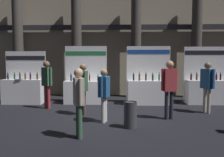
# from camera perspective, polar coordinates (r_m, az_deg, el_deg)

# --- Properties ---
(ground_plane) EXTENTS (26.86, 26.86, 0.00)m
(ground_plane) POSITION_cam_1_polar(r_m,az_deg,el_deg) (7.79, -3.11, -9.15)
(ground_plane) COLOR black
(hall_colonnade) EXTENTS (13.43, 1.09, 6.41)m
(hall_colonnade) POSITION_cam_1_polar(r_m,az_deg,el_deg) (12.05, -1.32, 10.68)
(hall_colonnade) COLOR tan
(hall_colonnade) RESTS_ON ground_plane
(exhibitor_booth_0) EXTENTS (1.76, 0.70, 2.23)m
(exhibitor_booth_0) POSITION_cam_1_polar(r_m,az_deg,el_deg) (10.48, -21.20, -2.54)
(exhibitor_booth_0) COLOR white
(exhibitor_booth_0) RESTS_ON ground_plane
(exhibitor_booth_1) EXTENTS (1.82, 0.66, 2.46)m
(exhibitor_booth_1) POSITION_cam_1_polar(r_m,az_deg,el_deg) (9.86, -6.71, -2.69)
(exhibitor_booth_1) COLOR white
(exhibitor_booth_1) RESTS_ON ground_plane
(exhibitor_booth_2) EXTENTS (1.85, 0.66, 2.44)m
(exhibitor_booth_2) POSITION_cam_1_polar(r_m,az_deg,el_deg) (9.72, 9.18, -2.76)
(exhibitor_booth_2) COLOR white
(exhibitor_booth_2) RESTS_ON ground_plane
(exhibitor_booth_3) EXTENTS (1.91, 0.66, 2.43)m
(exhibitor_booth_3) POSITION_cam_1_polar(r_m,az_deg,el_deg) (10.52, 22.83, -2.50)
(exhibitor_booth_3) COLOR white
(exhibitor_booth_3) RESTS_ON ground_plane
(trash_bin) EXTENTS (0.36, 0.36, 0.72)m
(trash_bin) POSITION_cam_1_polar(r_m,az_deg,el_deg) (6.34, 4.60, -8.99)
(trash_bin) COLOR #38383D
(trash_bin) RESTS_ON ground_plane
(visitor_0) EXTENTS (0.53, 0.32, 1.84)m
(visitor_0) POSITION_cam_1_polar(r_m,az_deg,el_deg) (7.30, 14.12, -1.39)
(visitor_0) COLOR #23232D
(visitor_0) RESTS_ON ground_plane
(visitor_1) EXTENTS (0.32, 0.48, 1.66)m
(visitor_1) POSITION_cam_1_polar(r_m,az_deg,el_deg) (5.44, -8.30, -4.69)
(visitor_1) COLOR #33563D
(visitor_1) RESTS_ON ground_plane
(visitor_2) EXTENTS (0.39, 0.58, 1.79)m
(visitor_2) POSITION_cam_1_polar(r_m,az_deg,el_deg) (8.62, 22.71, -0.83)
(visitor_2) COLOR #ADA393
(visitor_2) RESTS_ON ground_plane
(visitor_3) EXTENTS (0.44, 0.36, 1.82)m
(visitor_3) POSITION_cam_1_polar(r_m,az_deg,el_deg) (9.01, -15.98, -0.44)
(visitor_3) COLOR maroon
(visitor_3) RESTS_ON ground_plane
(visitor_5) EXTENTS (0.35, 0.52, 1.59)m
(visitor_5) POSITION_cam_1_polar(r_m,az_deg,el_deg) (6.77, -2.00, -3.11)
(visitor_5) COLOR silver
(visitor_5) RESTS_ON ground_plane
(visitor_7) EXTENTS (0.36, 0.58, 1.73)m
(visitor_7) POSITION_cam_1_polar(r_m,az_deg,el_deg) (7.73, -7.17, -1.44)
(visitor_7) COLOR #47382D
(visitor_7) RESTS_ON ground_plane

